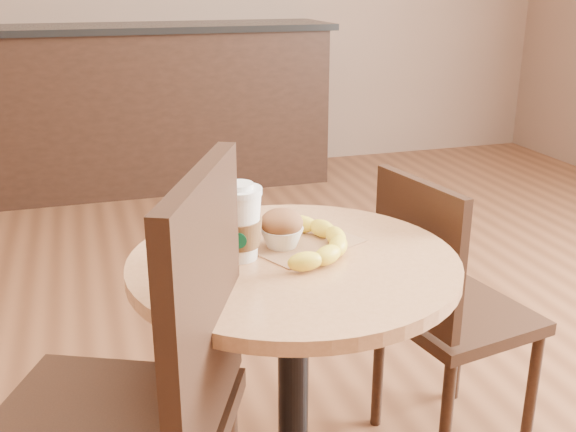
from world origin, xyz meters
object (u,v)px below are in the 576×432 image
object	(u,v)px
chair_left	(140,413)
banana	(313,240)
muffin	(282,228)
cafe_table	(293,345)
chair_right	(444,306)
coffee_cup	(239,225)

from	to	relation	value
chair_left	banana	bearing A→B (deg)	142.26
muffin	banana	size ratio (longest dim) A/B	0.34
cafe_table	chair_right	bearing A→B (deg)	22.36
chair_right	coffee_cup	xyz separation A→B (m)	(-0.61, -0.18, 0.37)
chair_left	muffin	xyz separation A→B (m)	(0.35, 0.25, 0.23)
chair_left	cafe_table	bearing A→B (deg)	142.49
coffee_cup	cafe_table	bearing A→B (deg)	-0.49
chair_right	banana	xyz separation A→B (m)	(-0.45, -0.18, 0.32)
coffee_cup	chair_left	bearing A→B (deg)	-123.01
cafe_table	coffee_cup	distance (m)	0.31
coffee_cup	banana	distance (m)	0.17
cafe_table	chair_left	distance (m)	0.40
banana	chair_right	bearing A→B (deg)	43.25
cafe_table	muffin	xyz separation A→B (m)	(-0.01, 0.06, 0.26)
cafe_table	chair_left	xyz separation A→B (m)	(-0.36, -0.19, 0.03)
muffin	banana	world-z (taller)	muffin
cafe_table	muffin	distance (m)	0.27
cafe_table	banana	world-z (taller)	banana
chair_left	banana	distance (m)	0.51
muffin	banana	bearing A→B (deg)	-28.76
chair_right	chair_left	bearing A→B (deg)	104.60
cafe_table	chair_left	bearing A→B (deg)	-152.14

